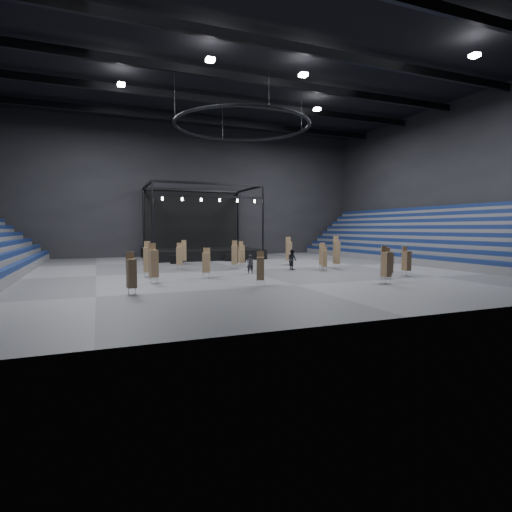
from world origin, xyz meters
name	(u,v)px	position (x,y,z in m)	size (l,w,h in m)	color
floor	(242,270)	(0.00, 0.00, 0.00)	(50.00, 50.00, 0.00)	#4A4A4D
ceiling	(242,68)	(0.00, 0.00, 18.00)	(50.00, 42.00, 0.20)	black
wall_back	(191,191)	(0.00, 21.00, 9.00)	(50.00, 0.20, 18.00)	black
wall_front	(413,103)	(0.00, -21.00, 9.00)	(50.00, 0.20, 18.00)	black
wall_right	(450,183)	(25.00, 0.00, 9.00)	(0.20, 42.00, 18.00)	black
bleachers_right	(434,247)	(22.94, 0.00, 1.73)	(7.20, 40.00, 6.40)	#515154
stage	(200,247)	(0.00, 16.24, 1.45)	(14.00, 10.00, 9.20)	black
truss_ring	(242,126)	(0.00, 0.00, 13.00)	(12.30, 12.30, 5.15)	black
roof_girders	(242,78)	(0.00, 0.00, 17.20)	(49.00, 30.35, 0.70)	black
floodlights	(259,68)	(0.00, -4.00, 16.60)	(28.60, 16.60, 0.25)	white
flight_case_left	(176,260)	(-4.44, 8.78, 0.44)	(1.33, 0.66, 0.89)	black
flight_case_mid	(240,259)	(2.56, 7.95, 0.41)	(1.24, 0.62, 0.83)	black
flight_case_right	(230,258)	(1.97, 9.71, 0.42)	(1.26, 0.63, 0.84)	black
chair_stack_0	(324,258)	(6.78, -3.04, 1.13)	(0.47, 0.47, 2.18)	silver
chair_stack_1	(234,254)	(-0.37, 1.18, 1.38)	(0.67, 0.67, 2.68)	silver
chair_stack_2	(242,253)	(1.54, 4.50, 1.29)	(0.52, 0.52, 2.48)	silver
chair_stack_3	(131,273)	(-10.55, -10.49, 1.28)	(0.57, 0.57, 2.48)	silver
chair_stack_4	(147,259)	(-8.77, -2.51, 1.43)	(0.61, 0.61, 2.83)	silver
chair_stack_5	(406,260)	(10.64, -9.23, 1.26)	(0.59, 0.59, 2.38)	silver
chair_stack_6	(153,263)	(-8.77, -6.25, 1.44)	(0.65, 0.65, 2.80)	silver
chair_stack_7	(389,262)	(8.26, -9.96, 1.24)	(0.50, 0.50, 2.36)	silver
chair_stack_8	(184,252)	(-3.89, 7.38, 1.34)	(0.63, 0.63, 2.57)	silver
chair_stack_9	(289,250)	(6.36, 3.30, 1.49)	(0.62, 0.62, 2.92)	silver
chair_stack_10	(386,264)	(6.33, -11.99, 1.36)	(0.64, 0.64, 2.61)	silver
chair_stack_11	(241,256)	(0.90, 2.82, 1.09)	(0.54, 0.54, 2.03)	silver
chair_stack_12	(180,255)	(-5.30, 2.45, 1.31)	(0.69, 0.69, 2.48)	silver
chair_stack_13	(337,252)	(8.85, -1.91, 1.55)	(0.63, 0.63, 3.06)	silver
chair_stack_14	(206,262)	(-4.61, -4.63, 1.24)	(0.71, 0.71, 2.33)	silver
chair_stack_15	(260,268)	(-2.35, -10.04, 1.21)	(0.65, 0.65, 2.30)	silver
chair_stack_16	(323,255)	(6.96, -2.57, 1.32)	(0.62, 0.62, 2.50)	silver
man_center	(250,264)	(-0.39, -2.99, 0.81)	(0.59, 0.39, 1.62)	black
crew_member	(292,259)	(4.40, -1.39, 0.95)	(0.92, 0.72, 1.90)	black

